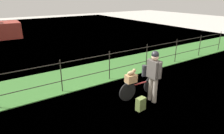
{
  "coord_description": "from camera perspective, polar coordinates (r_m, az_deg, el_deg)",
  "views": [
    {
      "loc": [
        -3.16,
        -4.16,
        3.26
      ],
      "look_at": [
        0.52,
        1.29,
        0.9
      ],
      "focal_mm": 32.41,
      "sensor_mm": 36.0,
      "label": 1
    }
  ],
  "objects": [
    {
      "name": "ground_plane",
      "position": [
        6.16,
        2.79,
        -12.24
      ],
      "size": [
        60.0,
        60.0,
        0.0
      ],
      "primitive_type": "plane",
      "color": "beige"
    },
    {
      "name": "backpack_on_paving",
      "position": [
        6.15,
        8.09,
        -10.29
      ],
      "size": [
        0.3,
        0.21,
        0.4
      ],
      "primitive_type": "cube",
      "rotation": [
        0.0,
        0.0,
        0.13
      ],
      "color": "olive",
      "rests_on": "ground"
    },
    {
      "name": "terrier_dog",
      "position": [
        6.39,
        5.6,
        -1.51
      ],
      "size": [
        0.32,
        0.15,
        0.18
      ],
      "color": "tan",
      "rests_on": "wooden_crate"
    },
    {
      "name": "wooden_crate",
      "position": [
        6.45,
        5.36,
        -3.24
      ],
      "size": [
        0.36,
        0.26,
        0.25
      ],
      "primitive_type": "cube",
      "rotation": [
        0.0,
        0.0,
        -0.03
      ],
      "color": "#A87F51",
      "rests_on": "bicycle_main"
    },
    {
      "name": "grass_strip",
      "position": [
        8.6,
        -9.86,
        -2.72
      ],
      "size": [
        27.0,
        2.4,
        0.03
      ],
      "primitive_type": "cube",
      "color": "#38702D",
      "rests_on": "ground"
    },
    {
      "name": "iron_fence",
      "position": [
        7.54,
        -7.08,
        -0.33
      ],
      "size": [
        18.04,
        0.04,
        1.19
      ],
      "color": "#28231E",
      "rests_on": "ground"
    },
    {
      "name": "bicycle_main",
      "position": [
        6.84,
        7.71,
        -5.8
      ],
      "size": [
        1.64,
        0.17,
        0.62
      ],
      "color": "black",
      "rests_on": "ground"
    },
    {
      "name": "harbor_water",
      "position": [
        16.75,
        -22.64,
        7.02
      ],
      "size": [
        30.0,
        30.0,
        0.0
      ],
      "primitive_type": "plane",
      "color": "#426684",
      "rests_on": "ground"
    },
    {
      "name": "mooring_bollard",
      "position": [
        8.63,
        9.04,
        -1.02
      ],
      "size": [
        0.2,
        0.2,
        0.47
      ],
      "primitive_type": "cylinder",
      "color": "#38383D",
      "rests_on": "ground"
    },
    {
      "name": "cyclist_person",
      "position": [
        6.38,
        11.75,
        -1.41
      ],
      "size": [
        0.27,
        0.54,
        1.68
      ],
      "color": "gray",
      "rests_on": "ground"
    }
  ]
}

